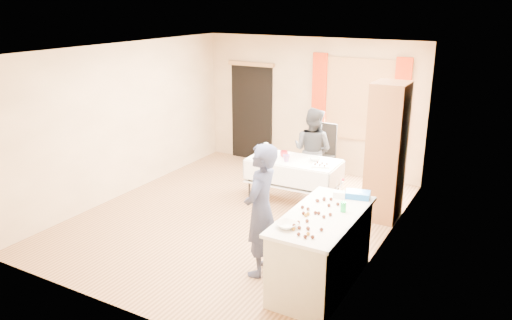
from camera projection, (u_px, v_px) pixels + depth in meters
The scene contains 29 objects.
floor at pixel (238, 217), 7.90m from camera, with size 4.50×5.50×0.02m, color #9E7047.
ceiling at pixel (236, 48), 7.09m from camera, with size 4.50×5.50×0.02m, color white.
wall_back at pixel (310, 105), 9.79m from camera, with size 4.50×0.02×2.60m, color tan.
wall_front at pixel (99, 198), 5.21m from camera, with size 4.50×0.02×2.60m, color tan.
wall_left at pixel (124, 120), 8.55m from camera, with size 0.02×5.50×2.60m, color tan.
wall_right at pixel (386, 160), 6.44m from camera, with size 0.02×5.50×2.60m, color tan.
window_frame at pixel (359, 100), 9.22m from camera, with size 1.32×0.06×1.52m, color olive.
window_pane at pixel (359, 100), 9.21m from camera, with size 1.20×0.02×1.40m, color white.
curtain_left at pixel (319, 96), 9.55m from camera, with size 0.28×0.06×1.65m, color #AC2A0B.
curtain_right at pixel (401, 104), 8.82m from camera, with size 0.28×0.06×1.65m, color #AC2A0B.
doorway at pixel (252, 113), 10.46m from camera, with size 0.95×0.04×2.00m, color black.
door_lintel at pixel (251, 64), 10.12m from camera, with size 1.05×0.06×0.08m, color olive.
cabinet at pixel (386, 152), 7.54m from camera, with size 0.50×0.60×2.13m, color brown.
counter at pixel (321, 250), 5.89m from camera, with size 0.78×1.64×0.91m.
party_table at pixel (294, 177), 8.34m from camera, with size 1.54×0.82×0.75m.
chair at pixel (320, 165), 9.27m from camera, with size 0.46×0.46×1.10m.
girl at pixel (261, 210), 6.04m from camera, with size 0.46×0.65×1.68m, color #212641.
woman at pixel (312, 150), 8.74m from camera, with size 0.79×0.65×1.51m, color black.
soda_can at pixel (343, 207), 5.80m from camera, with size 0.07×0.07×0.12m, color green.
mixing_bowl at pixel (287, 225), 5.41m from camera, with size 0.31×0.31×0.06m, color white.
foam_block at pixel (339, 194), 6.23m from camera, with size 0.15×0.10×0.08m, color white.
blue_basket at pixel (358, 195), 6.22m from camera, with size 0.30×0.20×0.08m, color blue.
pitcher at pixel (266, 151), 8.34m from camera, with size 0.11×0.11×0.22m, color silver.
cup_red at pixel (284, 154), 8.37m from camera, with size 0.16×0.16×0.10m, color #AF1D26.
cup_rainbow at pixel (286, 158), 8.13m from camera, with size 0.12×0.12×0.11m, color red.
small_bowl at pixel (315, 159), 8.17m from camera, with size 0.22×0.22×0.06m, color white.
pastry_tray at pixel (321, 165), 7.91m from camera, with size 0.28×0.20×0.02m, color white.
bottle at pixel (267, 148), 8.60m from camera, with size 0.08×0.08×0.16m, color white.
cake_balls at pixel (312, 216), 5.65m from camera, with size 0.47×1.14×0.04m.
Camera 1 is at (3.80, -6.17, 3.28)m, focal length 35.00 mm.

